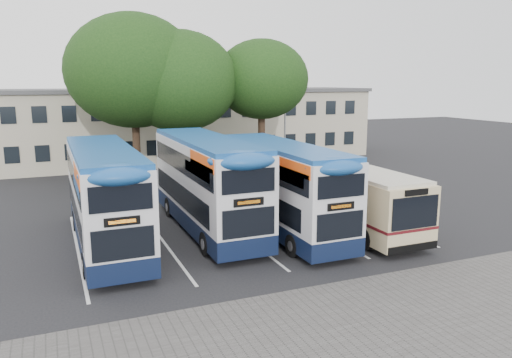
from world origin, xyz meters
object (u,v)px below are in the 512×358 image
Objects in this scene: tree_right at (262,80)px; bus_dd_left at (105,193)px; tree_mid at (179,81)px; bus_dd_right at (282,184)px; lamp_post at (285,104)px; bus_dd_mid at (207,180)px; tree_left at (133,71)px; bus_single at (344,191)px.

bus_dd_left is (-12.02, -11.50, -4.63)m from tree_right.
bus_dd_left is (-6.28, -11.95, -4.52)m from tree_mid.
bus_dd_right is at bearing -109.23° from tree_right.
bus_dd_right is (-7.86, -15.86, -2.83)m from lamp_post.
bus_dd_left is 0.97× the size of bus_dd_mid.
tree_left reaches higher than lamp_post.
lamp_post is at bearing 52.40° from bus_dd_mid.
lamp_post is 21.71m from bus_dd_left.
tree_left is at bearing 171.70° from tree_right.
lamp_post is 0.92× the size of bus_dd_right.
tree_left is at bearing 118.09° from bus_single.
tree_left is at bearing -169.93° from lamp_post.
lamp_post is at bearing 73.77° from bus_single.
bus_dd_right is (1.40, -12.90, -4.58)m from tree_mid.
bus_dd_left is 1.02× the size of bus_single.
tree_left is at bearing 107.20° from bus_dd_right.
bus_dd_right is (-4.34, -12.45, -4.69)m from tree_right.
bus_single is (4.59, -13.11, -5.16)m from tree_mid.
bus_single is (6.26, -1.87, -0.71)m from bus_dd_mid.
bus_dd_left is (-3.43, -12.76, -5.18)m from tree_left.
lamp_post is 9.88m from tree_mid.
lamp_post reaches higher than bus_single.
bus_dd_mid is (-7.42, -10.79, -4.56)m from tree_right.
bus_dd_mid is 6.57m from bus_single.
tree_left is (-12.10, -2.15, 2.41)m from lamp_post.
tree_left is at bearing 164.20° from tree_mid.
bus_single is (3.19, -0.21, -0.58)m from bus_dd_right.
tree_right is (8.59, -1.25, -0.55)m from tree_left.
tree_right is 0.99× the size of bus_dd_right.
tree_left is 8.69m from tree_right.
bus_single is at bearing -3.74° from bus_dd_right.
bus_dd_right is at bearing -7.05° from bus_dd_left.
lamp_post is at bearing 43.81° from bus_dd_left.
bus_dd_mid is 3.49m from bus_dd_right.
lamp_post is 0.90× the size of bus_dd_left.
tree_left reaches higher than bus_dd_mid.
bus_dd_left is 1.03× the size of bus_dd_right.
lamp_post is 0.93× the size of tree_right.
bus_dd_mid is (1.17, -12.05, -5.11)m from tree_left.
tree_right is at bearing -8.30° from tree_left.
tree_left is 16.81m from bus_single.
bus_dd_left is at bearing -171.23° from bus_dd_mid.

